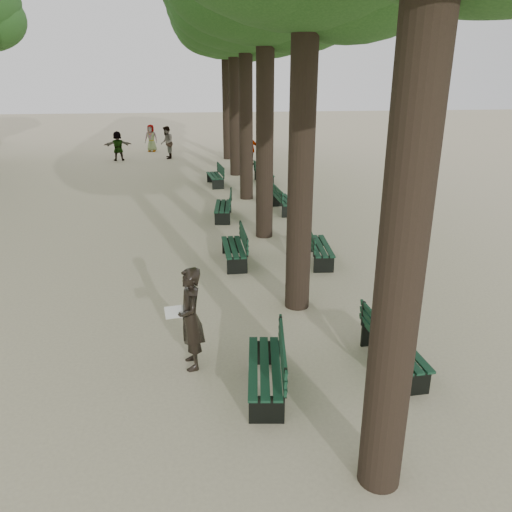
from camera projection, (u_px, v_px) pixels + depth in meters
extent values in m
plane|color=#C4B994|center=(243.00, 393.00, 7.94)|extent=(120.00, 120.00, 0.00)
cylinder|color=#33261C|center=(410.00, 184.00, 4.96)|extent=(0.52, 0.52, 7.50)
cylinder|color=#33261C|center=(302.00, 130.00, 9.62)|extent=(0.52, 0.52, 7.50)
cylinder|color=#33261C|center=(265.00, 111.00, 14.27)|extent=(0.52, 0.52, 7.50)
cylinder|color=#33261C|center=(246.00, 102.00, 18.92)|extent=(0.52, 0.52, 7.50)
cylinder|color=#33261C|center=(234.00, 96.00, 23.57)|extent=(0.52, 0.52, 7.50)
ellipsoid|color=#1F4F1B|center=(233.00, 3.00, 22.21)|extent=(6.00, 6.00, 4.50)
cylinder|color=#33261C|center=(227.00, 92.00, 28.23)|extent=(0.52, 0.52, 7.50)
ellipsoid|color=#1F4F1B|center=(225.00, 15.00, 26.86)|extent=(6.00, 6.00, 4.50)
cube|color=black|center=(264.00, 379.00, 7.91)|extent=(0.75, 1.85, 0.45)
cube|color=black|center=(265.00, 367.00, 7.84)|extent=(0.77, 1.85, 0.04)
cube|color=black|center=(283.00, 352.00, 7.74)|extent=(0.27, 1.79, 0.40)
cube|color=black|center=(233.00, 255.00, 13.28)|extent=(0.54, 1.80, 0.45)
cube|color=black|center=(233.00, 247.00, 13.21)|extent=(0.56, 1.81, 0.04)
cube|color=black|center=(244.00, 237.00, 13.15)|extent=(0.06, 1.80, 0.40)
cube|color=black|center=(223.00, 212.00, 17.34)|extent=(0.71, 1.84, 0.45)
cube|color=black|center=(223.00, 206.00, 17.26)|extent=(0.73, 1.85, 0.04)
cube|color=black|center=(231.00, 198.00, 17.17)|extent=(0.23, 1.79, 0.40)
cube|color=black|center=(215.00, 181.00, 22.43)|extent=(0.71, 1.85, 0.45)
cube|color=black|center=(215.00, 176.00, 22.35)|extent=(0.73, 1.85, 0.04)
cube|color=black|center=(221.00, 169.00, 22.32)|extent=(0.23, 1.79, 0.40)
cube|color=black|center=(394.00, 356.00, 8.54)|extent=(0.62, 1.83, 0.45)
cube|color=black|center=(395.00, 345.00, 8.46)|extent=(0.64, 1.83, 0.04)
cube|color=black|center=(381.00, 332.00, 8.32)|extent=(0.14, 1.80, 0.40)
cube|color=black|center=(319.00, 254.00, 13.37)|extent=(0.66, 1.84, 0.45)
cube|color=black|center=(320.00, 246.00, 13.29)|extent=(0.68, 1.84, 0.04)
cube|color=black|center=(310.00, 236.00, 13.19)|extent=(0.18, 1.80, 0.40)
cube|color=black|center=(284.00, 206.00, 18.21)|extent=(0.61, 1.83, 0.45)
cube|color=black|center=(285.00, 200.00, 18.13)|extent=(0.63, 1.83, 0.04)
cube|color=black|center=(277.00, 193.00, 17.99)|extent=(0.14, 1.80, 0.40)
cube|color=black|center=(264.00, 178.00, 22.99)|extent=(0.72, 1.85, 0.45)
cube|color=black|center=(264.00, 173.00, 22.91)|extent=(0.74, 1.85, 0.04)
cube|color=black|center=(258.00, 167.00, 22.76)|extent=(0.24, 1.79, 0.40)
imported|color=black|center=(191.00, 319.00, 8.37)|extent=(0.47, 0.77, 1.82)
cube|color=white|center=(175.00, 312.00, 8.29)|extent=(0.37, 0.29, 0.12)
imported|color=#262628|center=(118.00, 146.00, 28.63)|extent=(1.58, 0.62, 1.67)
imported|color=#262628|center=(167.00, 143.00, 29.22)|extent=(0.39, 0.91, 1.87)
imported|color=#262628|center=(251.00, 149.00, 27.22)|extent=(1.03, 0.83, 1.72)
imported|color=#262628|center=(151.00, 138.00, 31.94)|extent=(0.89, 0.55, 1.69)
imported|color=#262628|center=(263.00, 137.00, 32.84)|extent=(0.66, 1.05, 1.56)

